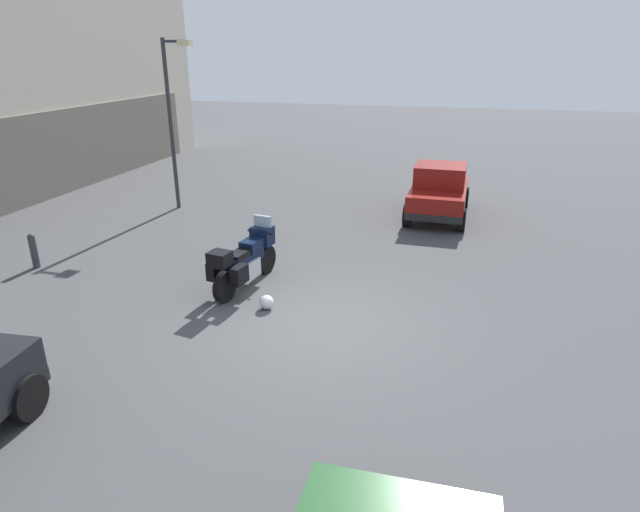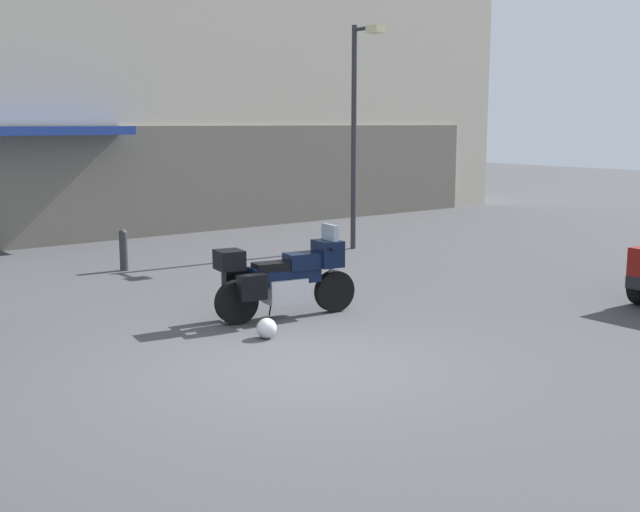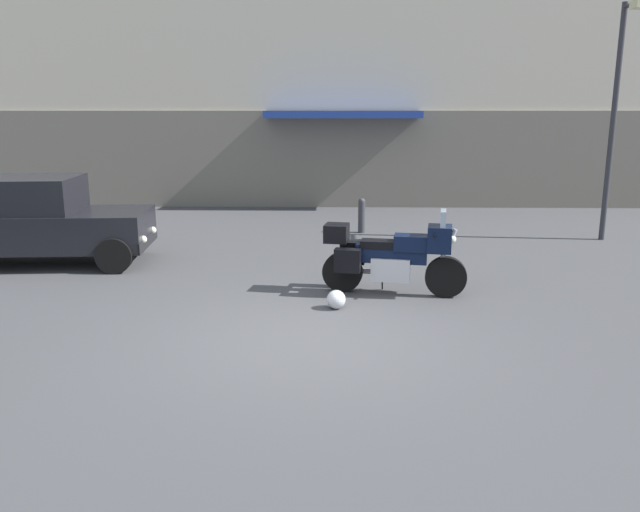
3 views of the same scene
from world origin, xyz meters
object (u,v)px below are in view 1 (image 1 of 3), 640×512
Objects in this scene: car_compact_side at (439,191)px; streetlamp_curbside at (173,109)px; helmet at (267,302)px; bollard_curbside at (34,249)px; motorcycle at (245,260)px.

streetlamp_curbside is (-1.18, 7.84, 2.26)m from car_compact_side.
helmet is 7.69m from car_compact_side.
motorcycle is at bearing -87.31° from bollard_curbside.
car_compact_side reaches higher than helmet.
bollard_curbside is at bearing 171.09° from streetlamp_curbside.
bollard_curbside is (0.62, 5.87, 0.30)m from helmet.
car_compact_side is 0.70× the size of streetlamp_curbside.
motorcycle is 2.74× the size of bollard_curbside.
streetlamp_curbside is at bearing 40.19° from helmet.
bollard_curbside is (-6.52, 8.68, -0.33)m from car_compact_side.
streetlamp_curbside is 6.10× the size of bollard_curbside.
streetlamp_curbside reaches higher than motorcycle.
helmet is at bearing -127.80° from motorcycle.
motorcycle is 5.10m from bollard_curbside.
streetlamp_curbside reaches higher than bollard_curbside.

